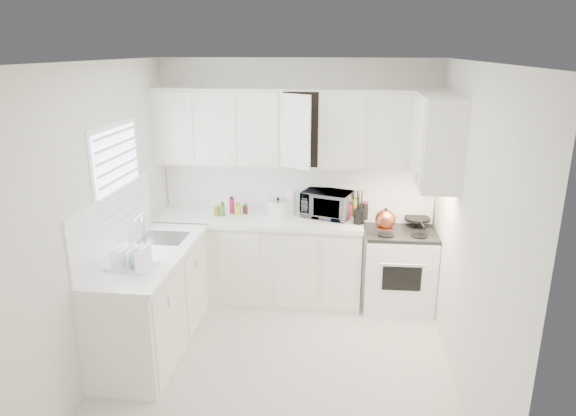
# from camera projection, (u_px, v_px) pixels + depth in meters

# --- Properties ---
(floor) EXTENTS (3.20, 3.20, 0.00)m
(floor) POSITION_uv_depth(u_px,v_px,m) (279.00, 366.00, 4.57)
(floor) COLOR beige
(floor) RESTS_ON ground
(ceiling) EXTENTS (3.20, 3.20, 0.00)m
(ceiling) POSITION_uv_depth(u_px,v_px,m) (277.00, 62.00, 3.79)
(ceiling) COLOR white
(ceiling) RESTS_ON ground
(wall_back) EXTENTS (3.00, 0.00, 3.00)m
(wall_back) POSITION_uv_depth(u_px,v_px,m) (297.00, 180.00, 5.69)
(wall_back) COLOR silver
(wall_back) RESTS_ON ground
(wall_front) EXTENTS (3.00, 0.00, 3.00)m
(wall_front) POSITION_uv_depth(u_px,v_px,m) (236.00, 330.00, 2.66)
(wall_front) COLOR silver
(wall_front) RESTS_ON ground
(wall_left) EXTENTS (0.00, 3.20, 3.20)m
(wall_left) POSITION_uv_depth(u_px,v_px,m) (102.00, 221.00, 4.35)
(wall_left) COLOR silver
(wall_left) RESTS_ON ground
(wall_right) EXTENTS (0.00, 3.20, 3.20)m
(wall_right) POSITION_uv_depth(u_px,v_px,m) (468.00, 235.00, 4.01)
(wall_right) COLOR silver
(wall_right) RESTS_ON ground
(window_blinds) EXTENTS (0.06, 0.96, 1.06)m
(window_blinds) POSITION_uv_depth(u_px,v_px,m) (119.00, 182.00, 4.60)
(window_blinds) COLOR white
(window_blinds) RESTS_ON wall_left
(lower_cabinets_back) EXTENTS (2.22, 0.60, 0.90)m
(lower_cabinets_back) POSITION_uv_depth(u_px,v_px,m) (259.00, 259.00, 5.71)
(lower_cabinets_back) COLOR silver
(lower_cabinets_back) RESTS_ON floor
(lower_cabinets_left) EXTENTS (0.60, 1.60, 0.90)m
(lower_cabinets_left) POSITION_uv_depth(u_px,v_px,m) (153.00, 302.00, 4.75)
(lower_cabinets_left) COLOR silver
(lower_cabinets_left) RESTS_ON floor
(countertop_back) EXTENTS (2.24, 0.64, 0.05)m
(countertop_back) POSITION_uv_depth(u_px,v_px,m) (259.00, 219.00, 5.56)
(countertop_back) COLOR white
(countertop_back) RESTS_ON lower_cabinets_back
(countertop_left) EXTENTS (0.64, 1.62, 0.05)m
(countertop_left) POSITION_uv_depth(u_px,v_px,m) (150.00, 254.00, 4.61)
(countertop_left) COLOR white
(countertop_left) RESTS_ON lower_cabinets_left
(backsplash_back) EXTENTS (2.98, 0.02, 0.55)m
(backsplash_back) POSITION_uv_depth(u_px,v_px,m) (297.00, 186.00, 5.71)
(backsplash_back) COLOR white
(backsplash_back) RESTS_ON wall_back
(backsplash_left) EXTENTS (0.02, 1.60, 0.55)m
(backsplash_left) POSITION_uv_depth(u_px,v_px,m) (115.00, 222.00, 4.56)
(backsplash_left) COLOR white
(backsplash_left) RESTS_ON wall_left
(upper_cabinets_back) EXTENTS (3.00, 0.33, 0.80)m
(upper_cabinets_back) POSITION_uv_depth(u_px,v_px,m) (296.00, 165.00, 5.48)
(upper_cabinets_back) COLOR silver
(upper_cabinets_back) RESTS_ON wall_back
(upper_cabinets_right) EXTENTS (0.33, 0.90, 0.80)m
(upper_cabinets_right) POSITION_uv_depth(u_px,v_px,m) (433.00, 183.00, 4.75)
(upper_cabinets_right) COLOR silver
(upper_cabinets_right) RESTS_ON wall_right
(sink) EXTENTS (0.42, 0.38, 0.30)m
(sink) POSITION_uv_depth(u_px,v_px,m) (162.00, 226.00, 4.90)
(sink) COLOR gray
(sink) RESTS_ON countertop_left
(stove) EXTENTS (0.74, 0.61, 1.11)m
(stove) POSITION_uv_depth(u_px,v_px,m) (399.00, 259.00, 5.46)
(stove) COLOR white
(stove) RESTS_ON floor
(tea_kettle) EXTENTS (0.29, 0.25, 0.23)m
(tea_kettle) POSITION_uv_depth(u_px,v_px,m) (385.00, 218.00, 5.18)
(tea_kettle) COLOR #A0412B
(tea_kettle) RESTS_ON stove
(frying_pan) EXTENTS (0.33, 0.49, 0.04)m
(frying_pan) POSITION_uv_depth(u_px,v_px,m) (417.00, 218.00, 5.47)
(frying_pan) COLOR black
(frying_pan) RESTS_ON stove
(microwave) EXTENTS (0.57, 0.42, 0.34)m
(microwave) POSITION_uv_depth(u_px,v_px,m) (327.00, 201.00, 5.52)
(microwave) COLOR gray
(microwave) RESTS_ON countertop_back
(rice_cooker) EXTENTS (0.24, 0.24, 0.22)m
(rice_cooker) POSITION_uv_depth(u_px,v_px,m) (278.00, 207.00, 5.52)
(rice_cooker) COLOR white
(rice_cooker) RESTS_ON countertop_back
(paper_towel) EXTENTS (0.12, 0.12, 0.27)m
(paper_towel) POSITION_uv_depth(u_px,v_px,m) (290.00, 202.00, 5.61)
(paper_towel) COLOR white
(paper_towel) RESTS_ON countertop_back
(utensil_crock) EXTENTS (0.14, 0.14, 0.36)m
(utensil_crock) POSITION_uv_depth(u_px,v_px,m) (359.00, 207.00, 5.29)
(utensil_crock) COLOR black
(utensil_crock) RESTS_ON countertop_back
(dish_rack) EXTENTS (0.41, 0.33, 0.20)m
(dish_rack) POSITION_uv_depth(u_px,v_px,m) (130.00, 256.00, 4.26)
(dish_rack) COLOR white
(dish_rack) RESTS_ON countertop_left
(spice_left_0) EXTENTS (0.06, 0.06, 0.13)m
(spice_left_0) POSITION_uv_depth(u_px,v_px,m) (220.00, 206.00, 5.70)
(spice_left_0) COLOR olive
(spice_left_0) RESTS_ON countertop_back
(spice_left_1) EXTENTS (0.06, 0.06, 0.13)m
(spice_left_1) POSITION_uv_depth(u_px,v_px,m) (224.00, 209.00, 5.61)
(spice_left_1) COLOR #2B7928
(spice_left_1) RESTS_ON countertop_back
(spice_left_2) EXTENTS (0.06, 0.06, 0.13)m
(spice_left_2) POSITION_uv_depth(u_px,v_px,m) (233.00, 207.00, 5.69)
(spice_left_2) COLOR #CF1B50
(spice_left_2) RESTS_ON countertop_back
(spice_left_3) EXTENTS (0.06, 0.06, 0.13)m
(spice_left_3) POSITION_uv_depth(u_px,v_px,m) (238.00, 209.00, 5.59)
(spice_left_3) COLOR gold
(spice_left_3) RESTS_ON countertop_back
(spice_left_4) EXTENTS (0.06, 0.06, 0.13)m
(spice_left_4) POSITION_uv_depth(u_px,v_px,m) (246.00, 207.00, 5.67)
(spice_left_4) COLOR #502016
(spice_left_4) RESTS_ON countertop_back
(sauce_right_0) EXTENTS (0.06, 0.06, 0.19)m
(sauce_right_0) POSITION_uv_depth(u_px,v_px,m) (349.00, 207.00, 5.57)
(sauce_right_0) COLOR #CF1B50
(sauce_right_0) RESTS_ON countertop_back
(sauce_right_1) EXTENTS (0.06, 0.06, 0.19)m
(sauce_right_1) POSITION_uv_depth(u_px,v_px,m) (354.00, 209.00, 5.51)
(sauce_right_1) COLOR gold
(sauce_right_1) RESTS_ON countertop_back
(sauce_right_2) EXTENTS (0.06, 0.06, 0.19)m
(sauce_right_2) POSITION_uv_depth(u_px,v_px,m) (359.00, 207.00, 5.56)
(sauce_right_2) COLOR #502016
(sauce_right_2) RESTS_ON countertop_back
(sauce_right_3) EXTENTS (0.06, 0.06, 0.19)m
(sauce_right_3) POSITION_uv_depth(u_px,v_px,m) (365.00, 209.00, 5.50)
(sauce_right_3) COLOR black
(sauce_right_3) RESTS_ON countertop_back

